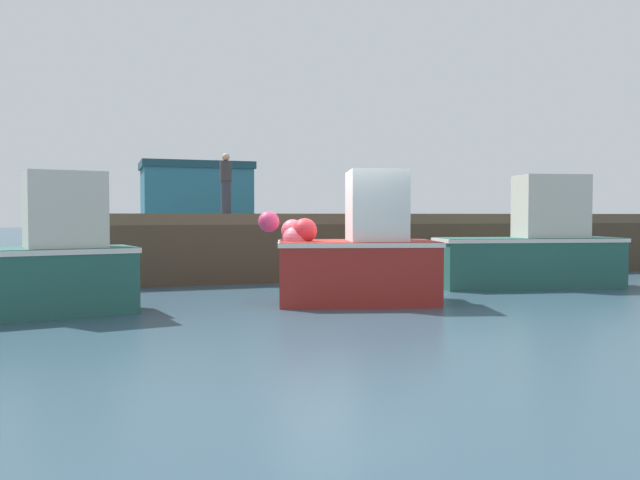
# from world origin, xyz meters

# --- Properties ---
(ground) EXTENTS (120.00, 160.00, 0.10)m
(ground) POSITION_xyz_m (0.00, 0.00, -0.05)
(ground) COLOR #2D4756
(pier) EXTENTS (14.79, 7.03, 1.59)m
(pier) POSITION_xyz_m (3.12, 6.55, 1.32)
(pier) COLOR brown
(pier) RESTS_ON ground
(fishing_boat_near_left) EXTENTS (2.93, 1.68, 2.22)m
(fishing_boat_near_left) POSITION_xyz_m (-4.86, 0.06, 0.85)
(fishing_boat_near_left) COLOR #23564C
(fishing_boat_near_left) RESTS_ON ground
(fishing_boat_near_right) EXTENTS (3.21, 2.30, 2.34)m
(fishing_boat_near_right) POSITION_xyz_m (0.22, -0.11, 0.87)
(fishing_boat_near_right) COLOR maroon
(fishing_boat_near_right) RESTS_ON ground
(fishing_boat_mid) EXTENTS (4.12, 1.88, 2.41)m
(fishing_boat_mid) POSITION_xyz_m (4.71, 0.95, 0.85)
(fishing_boat_mid) COLOR #23564C
(fishing_boat_mid) RESTS_ON ground
(rowboat) EXTENTS (1.75, 1.03, 0.39)m
(rowboat) POSITION_xyz_m (5.28, 2.09, 0.17)
(rowboat) COLOR silver
(rowboat) RESTS_ON ground
(dockworker) EXTENTS (0.34, 0.34, 1.71)m
(dockworker) POSITION_xyz_m (-0.74, 7.43, 2.45)
(dockworker) COLOR #2D3342
(dockworker) RESTS_ON pier
(warehouse) EXTENTS (7.63, 4.93, 5.27)m
(warehouse) POSITION_xyz_m (2.32, 35.65, 2.65)
(warehouse) COLOR #2D6B7A
(warehouse) RESTS_ON ground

